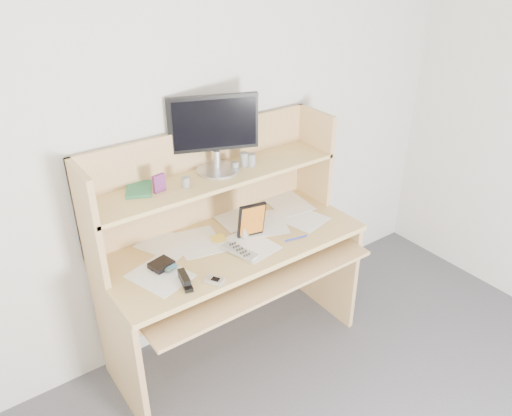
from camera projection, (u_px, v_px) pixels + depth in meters
back_wall at (198, 135)px, 2.63m from camera, size 3.60×0.04×2.50m
desk at (225, 244)px, 2.73m from camera, size 1.40×0.70×1.30m
paper_clutter at (233, 241)px, 2.64m from camera, size 1.32×0.54×0.01m
keyboard at (232, 265)px, 2.59m from camera, size 0.53×0.30×0.03m
tv_remote at (240, 252)px, 2.53m from camera, size 0.11×0.21×0.02m
flip_phone at (214, 279)px, 2.32m from camera, size 0.09×0.10×0.02m
stapler at (185, 279)px, 2.31m from camera, size 0.07×0.15×0.04m
wallet at (161, 264)px, 2.42m from camera, size 0.12×0.11×0.03m
sticky_note_pad at (218, 239)px, 2.66m from camera, size 0.09×0.09×0.01m
digital_camera at (247, 229)px, 2.68m from camera, size 0.11×0.07×0.06m
game_case at (251, 220)px, 2.62m from camera, size 0.15×0.05×0.21m
blue_pen at (296, 238)px, 2.65m from camera, size 0.13×0.03×0.01m
card_box at (159, 183)px, 2.40m from camera, size 0.07×0.03×0.09m
shelf_book at (139, 189)px, 2.43m from camera, size 0.18×0.20×0.02m
chip_stack_a at (186, 182)px, 2.45m from camera, size 0.05×0.05×0.05m
chip_stack_b at (251, 160)px, 2.67m from camera, size 0.06×0.06×0.07m
chip_stack_c at (235, 166)px, 2.64m from camera, size 0.04×0.04×0.04m
chip_stack_d at (244, 159)px, 2.67m from camera, size 0.06×0.06×0.08m
monitor at (214, 131)px, 2.55m from camera, size 0.44×0.24×0.40m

